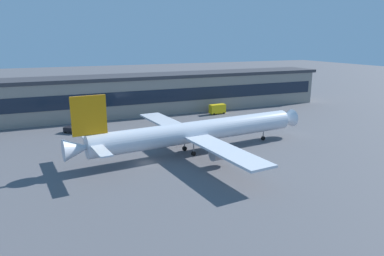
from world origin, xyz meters
TOP-DOWN VIEW (x-y plane):
  - ground_plane at (0.00, 0.00)m, footprint 600.00×600.00m
  - terminal_building at (0.00, 53.17)m, footprint 176.85×15.93m
  - airliner at (13.08, 2.54)m, footprint 61.88×53.42m
  - pushback_tractor at (-12.54, 33.45)m, footprint 5.38×5.01m
  - stair_truck at (38.86, 40.18)m, footprint 6.13×2.76m

SIDE VIEW (x-z plane):
  - ground_plane at x=0.00m, z-range 0.00..0.00m
  - pushback_tractor at x=-12.54m, z-range 0.17..1.92m
  - stair_truck at x=38.86m, z-range 0.20..3.75m
  - airliner at x=13.08m, z-range -2.78..12.99m
  - terminal_building at x=0.00m, z-range 0.02..14.13m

